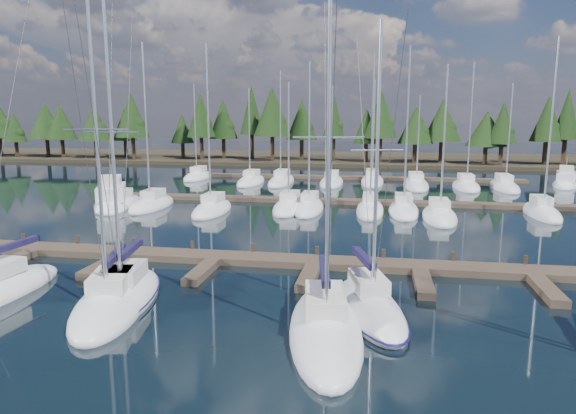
% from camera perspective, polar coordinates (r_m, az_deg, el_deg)
% --- Properties ---
extents(ground, '(260.00, 260.00, 0.00)m').
position_cam_1_polar(ground, '(42.29, 4.96, -1.84)').
color(ground, black).
rests_on(ground, ground).
extents(far_shore, '(220.00, 30.00, 0.60)m').
position_cam_1_polar(far_shore, '(101.63, 7.88, 5.34)').
color(far_shore, '#2E2619').
rests_on(far_shore, ground).
extents(main_dock, '(44.00, 6.13, 0.90)m').
position_cam_1_polar(main_dock, '(30.04, 2.87, -6.45)').
color(main_dock, '#4A3B2E').
rests_on(main_dock, ground).
extents(back_docks, '(50.00, 21.80, 0.40)m').
position_cam_1_polar(back_docks, '(61.50, 6.53, 2.11)').
color(back_docks, '#4A3B2E').
rests_on(back_docks, ground).
extents(front_sailboat_1, '(4.11, 8.44, 14.63)m').
position_cam_1_polar(front_sailboat_1, '(26.04, -17.71, -9.38)').
color(front_sailboat_1, white).
rests_on(front_sailboat_1, ground).
extents(front_sailboat_2, '(4.92, 8.49, 14.91)m').
position_cam_1_polar(front_sailboat_2, '(25.12, -19.14, -10.20)').
color(front_sailboat_2, white).
rests_on(front_sailboat_2, ground).
extents(front_sailboat_3, '(4.25, 9.77, 14.53)m').
position_cam_1_polar(front_sailboat_3, '(21.41, 4.17, -13.30)').
color(front_sailboat_3, white).
rests_on(front_sailboat_3, ground).
extents(front_sailboat_4, '(4.67, 8.17, 13.37)m').
position_cam_1_polar(front_sailboat_4, '(23.75, 9.08, -10.95)').
color(front_sailboat_4, white).
rests_on(front_sailboat_4, ground).
extents(back_sailboat_rows, '(45.91, 32.84, 16.06)m').
position_cam_1_polar(back_sailboat_rows, '(56.72, 6.37, 1.50)').
color(back_sailboat_rows, white).
rests_on(back_sailboat_rows, ground).
extents(motor_yacht_left, '(7.08, 10.36, 4.95)m').
position_cam_1_polar(motor_yacht_left, '(52.62, -18.96, 0.62)').
color(motor_yacht_left, white).
rests_on(motor_yacht_left, ground).
extents(motor_yacht_right, '(5.21, 8.84, 4.19)m').
position_cam_1_polar(motor_yacht_right, '(72.77, 28.43, 2.41)').
color(motor_yacht_right, white).
rests_on(motor_yacht_right, ground).
extents(tree_line, '(184.26, 11.43, 13.76)m').
position_cam_1_polar(tree_line, '(91.59, 6.04, 9.31)').
color(tree_line, black).
rests_on(tree_line, far_shore).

